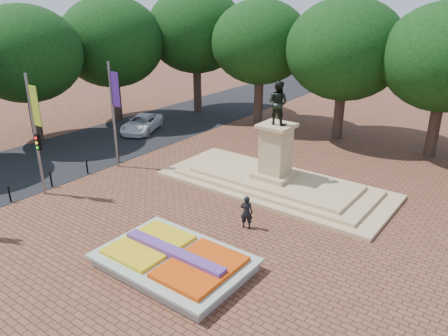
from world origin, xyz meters
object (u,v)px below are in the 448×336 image
at_px(flower_bed, 174,261).
at_px(monument, 275,172).
at_px(van, 142,124).
at_px(pedestrian, 247,212).

height_order(flower_bed, monument, monument).
height_order(monument, van, monument).
distance_m(flower_bed, pedestrian, 4.77).
bearing_deg(flower_bed, van, 140.38).
relative_size(flower_bed, van, 1.26).
xyz_separation_m(flower_bed, pedestrian, (0.49, 4.72, 0.49)).
relative_size(van, pedestrian, 2.87).
distance_m(monument, van, 15.24).
xyz_separation_m(flower_bed, monument, (-1.03, 10.00, 0.50)).
distance_m(flower_bed, van, 20.68).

